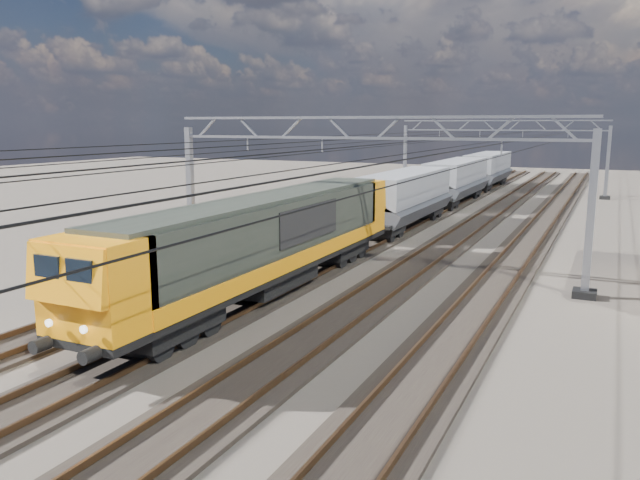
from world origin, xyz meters
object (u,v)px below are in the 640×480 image
at_px(catenary_gantry_mid, 362,189).
at_px(catenary_gantry_far, 500,154).
at_px(hopper_wagon_lead, 405,195).
at_px(hopper_wagon_third, 488,167).
at_px(hopper_wagon_mid, 456,178).
at_px(locomotive, 268,238).

xyz_separation_m(catenary_gantry_mid, catenary_gantry_far, (0.00, 36.00, 0.00)).
distance_m(hopper_wagon_lead, hopper_wagon_third, 28.40).
bearing_deg(hopper_wagon_third, hopper_wagon_mid, -90.00).
relative_size(catenary_gantry_mid, hopper_wagon_lead, 1.53).
height_order(catenary_gantry_mid, hopper_wagon_mid, catenary_gantry_mid).
distance_m(locomotive, hopper_wagon_third, 46.10).
relative_size(hopper_wagon_lead, hopper_wagon_mid, 1.00).
bearing_deg(catenary_gantry_mid, hopper_wagon_mid, 94.26).
relative_size(catenary_gantry_mid, locomotive, 0.94).
bearing_deg(hopper_wagon_lead, hopper_wagon_third, 90.00).
bearing_deg(hopper_wagon_third, hopper_wagon_lead, -90.00).
bearing_deg(hopper_wagon_mid, hopper_wagon_third, 90.00).
xyz_separation_m(catenary_gantry_far, locomotive, (-2.00, -41.01, -1.58)).
bearing_deg(hopper_wagon_third, catenary_gantry_mid, -87.21).
relative_size(catenary_gantry_mid, hopper_wagon_mid, 1.53).
bearing_deg(catenary_gantry_mid, catenary_gantry_far, 90.00).
xyz_separation_m(catenary_gantry_mid, hopper_wagon_mid, (-2.00, 26.89, -1.67)).
relative_size(hopper_wagon_lead, hopper_wagon_third, 1.00).
distance_m(catenary_gantry_far, locomotive, 41.09).
xyz_separation_m(locomotive, hopper_wagon_mid, (-0.00, 31.90, -0.09)).
relative_size(catenary_gantry_far, hopper_wagon_third, 1.53).
xyz_separation_m(catenary_gantry_far, hopper_wagon_lead, (-2.00, -23.31, -1.67)).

